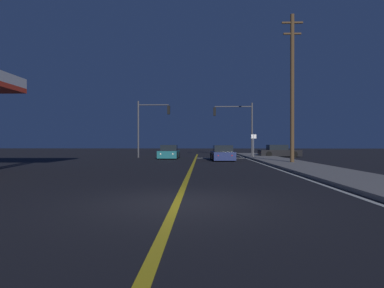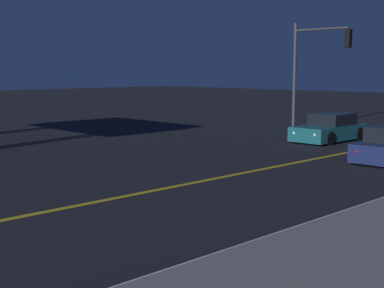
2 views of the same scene
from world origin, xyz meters
name	(u,v)px [view 1 (image 1 of 2)]	position (x,y,z in m)	size (l,w,h in m)	color
ground_plane	(177,203)	(0.00, 0.00, 0.00)	(160.00, 160.00, 0.00)	black
sidewalk_right	(297,165)	(6.87, 12.46, 0.07)	(3.20, 44.86, 0.15)	gray
lane_line_center	(192,166)	(0.00, 12.46, 0.01)	(0.20, 42.37, 0.01)	gold
lane_line_edge_right	(269,166)	(5.02, 12.46, 0.01)	(0.16, 42.37, 0.01)	silver
stop_bar	(222,158)	(2.63, 23.42, 0.01)	(5.27, 0.50, 0.01)	silver
car_side_waiting_black	(279,152)	(9.11, 26.32, 0.58)	(4.50, 2.05, 1.34)	black
car_far_approaching_teal	(169,153)	(-2.62, 22.51, 0.58)	(1.93, 4.29, 1.34)	#195960
car_parked_curb_navy	(222,154)	(2.42, 19.01, 0.58)	(2.04, 4.26, 1.34)	navy
traffic_signal_near_right	(238,121)	(4.55, 25.72, 3.96)	(4.29, 0.28, 5.90)	#38383D
traffic_signal_far_left	(149,120)	(-4.89, 24.32, 3.93)	(3.43, 0.28, 5.95)	#38383D
utility_pole_right	(292,87)	(7.17, 14.66, 5.61)	(1.51, 0.29, 10.84)	#42301E
street_sign_corner	(254,142)	(5.77, 22.92, 1.64)	(0.56, 0.12, 2.44)	slate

